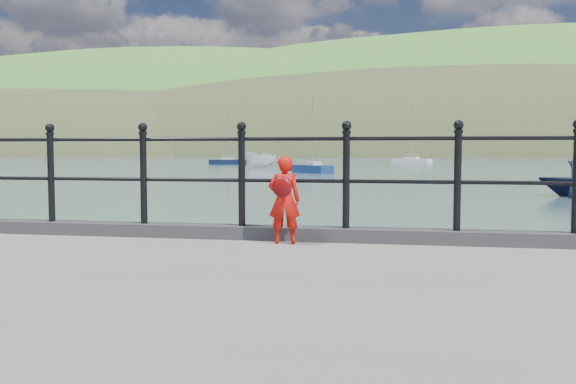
% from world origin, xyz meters
% --- Properties ---
extents(ground, '(600.00, 600.00, 0.00)m').
position_xyz_m(ground, '(0.00, 0.00, 0.00)').
color(ground, '#2D4251').
rests_on(ground, ground).
extents(kerb, '(60.00, 0.30, 0.15)m').
position_xyz_m(kerb, '(0.00, -0.15, 1.07)').
color(kerb, '#28282B').
rests_on(kerb, quay).
extents(railing, '(18.11, 0.11, 1.20)m').
position_xyz_m(railing, '(0.00, -0.15, 1.82)').
color(railing, black).
rests_on(railing, kerb).
extents(far_shore, '(830.00, 200.00, 156.00)m').
position_xyz_m(far_shore, '(38.34, 239.41, -22.57)').
color(far_shore, '#333A21').
rests_on(far_shore, ground).
extents(child, '(0.39, 0.33, 0.96)m').
position_xyz_m(child, '(-0.05, -0.43, 1.49)').
color(child, red).
rests_on(child, quay).
extents(launch_white, '(3.87, 5.07, 1.85)m').
position_xyz_m(launch_white, '(-14.10, 59.69, 0.93)').
color(launch_white, silver).
rests_on(launch_white, ground).
extents(launch_navy, '(3.82, 3.62, 1.58)m').
position_xyz_m(launch_navy, '(8.70, 21.29, 0.79)').
color(launch_navy, black).
rests_on(launch_navy, ground).
extents(sailboat_deep, '(6.21, 4.48, 9.00)m').
position_xyz_m(sailboat_deep, '(3.04, 88.91, 0.34)').
color(sailboat_deep, silver).
rests_on(sailboat_deep, ground).
extents(sailboat_port, '(4.16, 4.20, 6.72)m').
position_xyz_m(sailboat_port, '(-6.45, 46.79, 0.34)').
color(sailboat_port, navy).
rests_on(sailboat_port, ground).
extents(sailboat_left, '(5.46, 2.53, 7.59)m').
position_xyz_m(sailboat_left, '(-22.70, 76.33, 0.34)').
color(sailboat_left, black).
rests_on(sailboat_left, ground).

